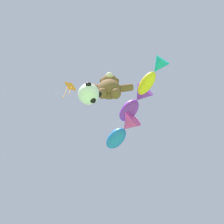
# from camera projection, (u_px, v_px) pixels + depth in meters

# --- Properties ---
(teddy_bear_kite) EXTENTS (2.45, 1.08, 2.49)m
(teddy_bear_kite) POSITION_uv_depth(u_px,v_px,m) (109.00, 87.00, 12.57)
(teddy_bear_kite) COLOR brown
(soccer_ball_kite) EXTENTS (1.05, 1.04, 0.96)m
(soccer_ball_kite) POSITION_uv_depth(u_px,v_px,m) (89.00, 94.00, 10.88)
(soccer_ball_kite) COLOR white
(fish_kite_goldfin) EXTENTS (1.80, 2.37, 0.85)m
(fish_kite_goldfin) POSITION_uv_depth(u_px,v_px,m) (153.00, 75.00, 13.53)
(fish_kite_goldfin) COLOR yellow
(fish_kite_violet) EXTENTS (2.16, 2.57, 1.13)m
(fish_kite_violet) POSITION_uv_depth(u_px,v_px,m) (135.00, 103.00, 14.70)
(fish_kite_violet) COLOR purple
(fish_kite_cobalt) EXTENTS (2.26, 2.57, 1.15)m
(fish_kite_cobalt) POSITION_uv_depth(u_px,v_px,m) (122.00, 131.00, 14.79)
(fish_kite_cobalt) COLOR blue
(diamond_kite) EXTENTS (0.75, 0.58, 2.34)m
(diamond_kite) POSITION_uv_depth(u_px,v_px,m) (70.00, 87.00, 15.12)
(diamond_kite) COLOR orange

